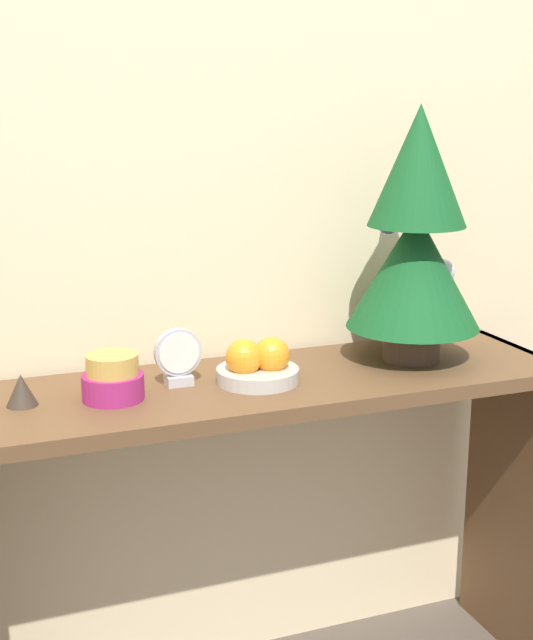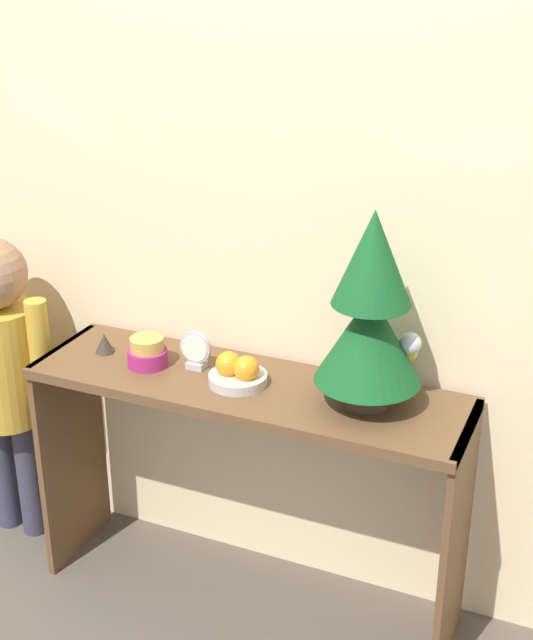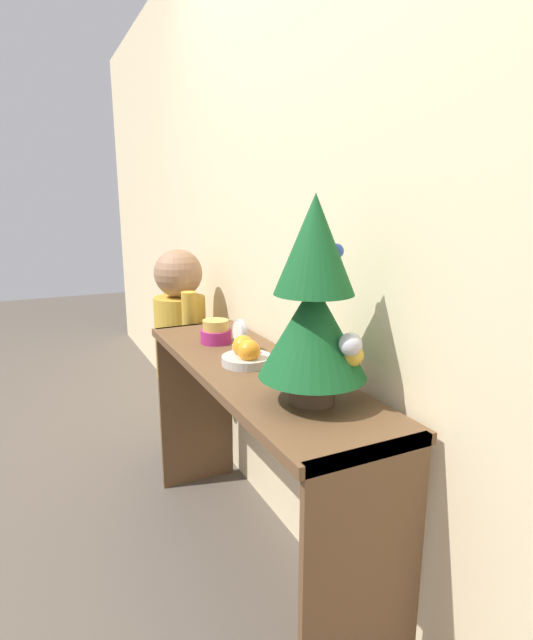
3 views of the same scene
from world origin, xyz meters
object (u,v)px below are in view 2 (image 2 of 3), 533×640
(fruit_bowl, at_px, (238,373))
(child_figure, at_px, (1,356))
(mini_tree, at_px, (371,313))
(singing_bowl, at_px, (147,353))
(desk_clock, at_px, (196,351))
(figurine, at_px, (104,343))

(fruit_bowl, bearing_deg, child_figure, 178.55)
(mini_tree, bearing_deg, child_figure, -179.56)
(fruit_bowl, distance_m, singing_bowl, 0.29)
(mini_tree, height_order, desk_clock, mini_tree)
(fruit_bowl, bearing_deg, desk_clock, 165.29)
(fruit_bowl, relative_size, child_figure, 0.16)
(singing_bowl, height_order, figurine, singing_bowl)
(singing_bowl, xyz_separation_m, figurine, (-0.17, 0.03, -0.01))
(singing_bowl, bearing_deg, fruit_bowl, -0.11)
(mini_tree, distance_m, singing_bowl, 0.70)
(desk_clock, bearing_deg, fruit_bowl, -14.71)
(fruit_bowl, distance_m, child_figure, 0.87)
(desk_clock, bearing_deg, mini_tree, -0.98)
(figurine, bearing_deg, desk_clock, 2.68)
(singing_bowl, distance_m, figurine, 0.17)
(fruit_bowl, bearing_deg, mini_tree, 4.84)
(singing_bowl, height_order, desk_clock, desk_clock)
(desk_clock, xyz_separation_m, figurine, (-0.30, -0.01, -0.03))
(fruit_bowl, height_order, child_figure, child_figure)
(singing_bowl, relative_size, child_figure, 0.11)
(mini_tree, height_order, fruit_bowl, mini_tree)
(fruit_bowl, xyz_separation_m, child_figure, (-0.86, 0.02, -0.12))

